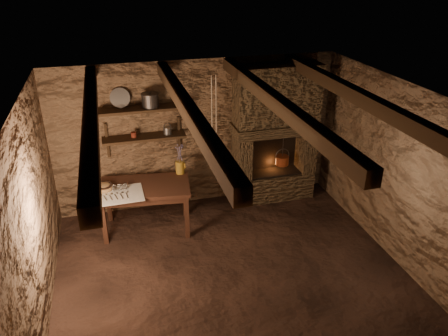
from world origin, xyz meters
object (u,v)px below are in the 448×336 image
object	(u,v)px
stoneware_jug	(180,161)
iron_stockpot	(150,101)
wooden_bowl	(103,188)
work_table	(146,206)
red_pot	(282,160)

from	to	relation	value
stoneware_jug	iron_stockpot	world-z (taller)	iron_stockpot
stoneware_jug	wooden_bowl	size ratio (longest dim) A/B	1.56
wooden_bowl	work_table	bearing A→B (deg)	-2.11
stoneware_jug	red_pot	xyz separation A→B (m)	(1.74, 0.13, -0.24)
work_table	wooden_bowl	distance (m)	0.69
iron_stockpot	red_pot	bearing A→B (deg)	-3.27
wooden_bowl	iron_stockpot	size ratio (longest dim) A/B	1.22
stoneware_jug	iron_stockpot	size ratio (longest dim) A/B	1.90
stoneware_jug	wooden_bowl	xyz separation A→B (m)	(-1.16, -0.24, -0.17)
work_table	stoneware_jug	distance (m)	0.84
stoneware_jug	red_pot	distance (m)	1.77
wooden_bowl	stoneware_jug	bearing A→B (deg)	11.55
work_table	wooden_bowl	world-z (taller)	wooden_bowl
stoneware_jug	iron_stockpot	distance (m)	1.01
work_table	iron_stockpot	size ratio (longest dim) A/B	5.63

